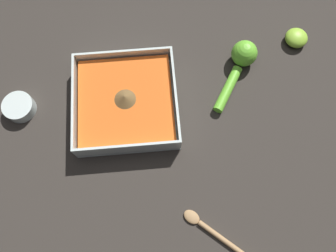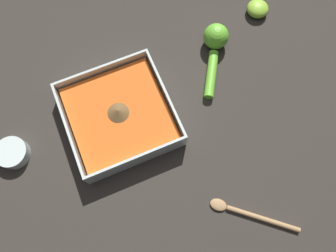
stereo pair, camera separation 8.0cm
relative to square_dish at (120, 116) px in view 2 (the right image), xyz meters
name	(u,v)px [view 2 (the right image)]	position (x,y,z in m)	size (l,w,h in m)	color
ground_plane	(108,116)	(0.03, -0.02, -0.02)	(4.00, 4.00, 0.00)	#332D28
square_dish	(120,116)	(0.00, 0.00, 0.00)	(0.26, 0.26, 0.07)	silver
spice_bowl	(13,153)	(0.27, -0.01, -0.01)	(0.08, 0.08, 0.03)	silver
lemon_squeezer	(215,44)	(-0.31, -0.09, 0.01)	(0.13, 0.18, 0.07)	#6BC633
lemon_half	(258,9)	(-0.47, -0.16, -0.01)	(0.06, 0.06, 0.03)	#93CC38
wooden_spoon	(249,214)	(-0.19, 0.34, -0.02)	(0.17, 0.15, 0.01)	tan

